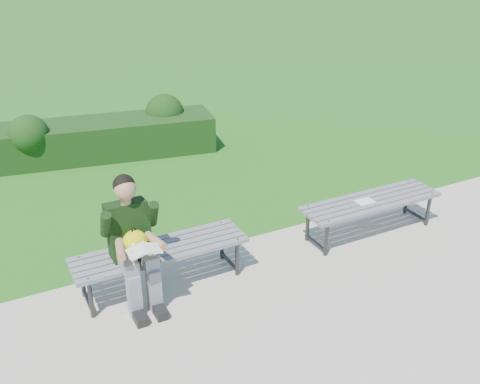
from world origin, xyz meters
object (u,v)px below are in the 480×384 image
at_px(bench_left, 161,253).
at_px(bench_right, 371,204).
at_px(seated_boy, 133,238).
at_px(paper_sheet, 365,201).
at_px(hedge, 105,135).

distance_m(bench_left, bench_right, 2.64).
bearing_deg(seated_boy, bench_left, 17.50).
height_order(bench_left, paper_sheet, bench_left).
bearing_deg(bench_right, seated_boy, 179.62).
height_order(bench_right, seated_boy, seated_boy).
bearing_deg(hedge, paper_sheet, -63.33).
distance_m(hedge, bench_left, 4.05).
height_order(bench_right, paper_sheet, bench_right).
height_order(hedge, paper_sheet, hedge).
xyz_separation_m(hedge, paper_sheet, (2.08, -4.14, 0.12)).
relative_size(seated_boy, paper_sheet, 5.82).
relative_size(hedge, bench_right, 2.07).
bearing_deg(hedge, bench_left, -96.53).
bearing_deg(bench_right, paper_sheet, 180.00).
relative_size(bench_left, paper_sheet, 7.96).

